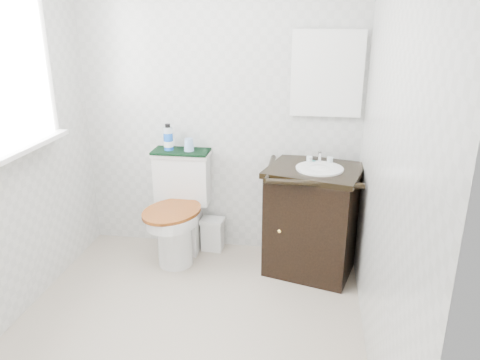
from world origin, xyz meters
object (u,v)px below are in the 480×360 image
(trash_bin, at_px, (212,234))
(cup, at_px, (189,145))
(vanity, at_px, (313,217))
(toilet, at_px, (179,213))
(mouthwash_bottle, at_px, (168,138))

(trash_bin, relative_size, cup, 2.76)
(vanity, distance_m, cup, 1.10)
(vanity, bearing_deg, trash_bin, 166.35)
(vanity, relative_size, cup, 9.33)
(toilet, bearing_deg, mouthwash_bottle, 128.79)
(toilet, relative_size, mouthwash_bottle, 3.99)
(mouthwash_bottle, distance_m, cup, 0.17)
(cup, bearing_deg, trash_bin, 5.07)
(vanity, bearing_deg, cup, 169.47)
(toilet, relative_size, trash_bin, 3.06)
(mouthwash_bottle, bearing_deg, vanity, -9.05)
(trash_bin, bearing_deg, mouthwash_bottle, -177.45)
(trash_bin, bearing_deg, toilet, -150.41)
(toilet, bearing_deg, trash_bin, 29.59)
(mouthwash_bottle, height_order, cup, mouthwash_bottle)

